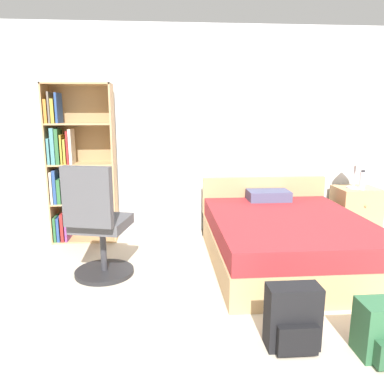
{
  "coord_description": "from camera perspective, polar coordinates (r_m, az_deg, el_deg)",
  "views": [
    {
      "loc": [
        -0.89,
        -1.57,
        1.56
      ],
      "look_at": [
        -0.61,
        1.98,
        0.79
      ],
      "focal_mm": 35.0,
      "sensor_mm": 36.0,
      "label": 1
    }
  ],
  "objects": [
    {
      "name": "bookshelf",
      "position": [
        4.69,
        -17.62,
        3.77
      ],
      "size": [
        0.77,
        0.34,
        1.88
      ],
      "color": "tan",
      "rests_on": "ground_plane"
    },
    {
      "name": "nightstand",
      "position": [
        5.26,
        23.6,
        -2.65
      ],
      "size": [
        0.51,
        0.48,
        0.61
      ],
      "color": "tan",
      "rests_on": "ground_plane"
    },
    {
      "name": "bed",
      "position": [
        4.09,
        13.97,
        -6.71
      ],
      "size": [
        1.55,
        1.97,
        0.75
      ],
      "color": "tan",
      "rests_on": "ground_plane"
    },
    {
      "name": "table_lamp",
      "position": [
        5.08,
        23.69,
        4.62
      ],
      "size": [
        0.25,
        0.25,
        0.48
      ],
      "color": "#B2B2B7",
      "rests_on": "nightstand"
    },
    {
      "name": "backpack_black",
      "position": [
        2.71,
        15.15,
        -18.17
      ],
      "size": [
        0.35,
        0.23,
        0.44
      ],
      "color": "black",
      "rests_on": "ground_plane"
    },
    {
      "name": "water_bottle",
      "position": [
        5.07,
        24.53,
        1.62
      ],
      "size": [
        0.07,
        0.07,
        0.24
      ],
      "color": "silver",
      "rests_on": "nightstand"
    },
    {
      "name": "wall_back",
      "position": [
        4.89,
        5.99,
        9.09
      ],
      "size": [
        9.0,
        0.06,
        2.6
      ],
      "color": "silver",
      "rests_on": "ground_plane"
    },
    {
      "name": "office_chair",
      "position": [
        3.59,
        -14.12,
        -5.28
      ],
      "size": [
        0.58,
        0.65,
        1.1
      ],
      "color": "#232326",
      "rests_on": "ground_plane"
    }
  ]
}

